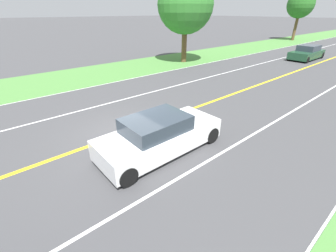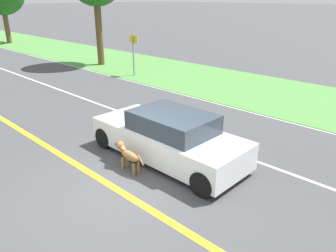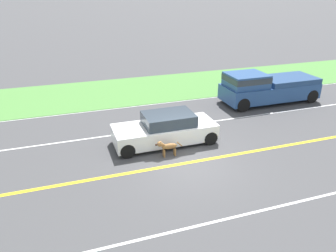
{
  "view_description": "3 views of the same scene",
  "coord_description": "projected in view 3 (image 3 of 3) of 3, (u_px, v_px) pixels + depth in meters",
  "views": [
    {
      "loc": [
        7.33,
        -3.89,
        4.5
      ],
      "look_at": [
        2.11,
        0.55,
        0.97
      ],
      "focal_mm": 24.0,
      "sensor_mm": 36.0,
      "label": 1
    },
    {
      "loc": [
        -3.89,
        -5.32,
        4.2
      ],
      "look_at": [
        1.65,
        -0.0,
        1.14
      ],
      "focal_mm": 35.0,
      "sensor_mm": 36.0,
      "label": 2
    },
    {
      "loc": [
        -10.41,
        4.38,
        6.54
      ],
      "look_at": [
        1.37,
        0.36,
        1.07
      ],
      "focal_mm": 35.0,
      "sensor_mm": 36.0,
      "label": 3
    }
  ],
  "objects": [
    {
      "name": "ego_car",
      "position": [
        165.0,
        130.0,
        14.31
      ],
      "size": [
        1.8,
        4.48,
        1.38
      ],
      "color": "white",
      "rests_on": "ground"
    },
    {
      "name": "dog",
      "position": [
        167.0,
        146.0,
        13.26
      ],
      "size": [
        0.25,
        1.16,
        0.74
      ],
      "rotation": [
        0.0,
        0.0,
        -0.04
      ],
      "color": "olive",
      "rests_on": "ground"
    },
    {
      "name": "lane_edge_line_right",
      "position": [
        143.0,
        105.0,
        19.01
      ],
      "size": [
        0.14,
        160.0,
        0.01
      ],
      "primitive_type": "cube",
      "color": "white",
      "rests_on": "ground"
    },
    {
      "name": "grass_verge_right",
      "position": [
        131.0,
        90.0,
        21.61
      ],
      "size": [
        6.0,
        160.0,
        0.03
      ],
      "primitive_type": "cube",
      "color": "#4C843D",
      "rests_on": "ground"
    },
    {
      "name": "ground_plane",
      "position": [
        188.0,
        163.0,
        12.94
      ],
      "size": [
        400.0,
        400.0,
        0.0
      ],
      "primitive_type": "plane",
      "color": "#424244"
    },
    {
      "name": "lane_dash_oncoming",
      "position": [
        231.0,
        218.0,
        9.91
      ],
      "size": [
        0.1,
        160.0,
        0.01
      ],
      "primitive_type": "cube",
      "color": "white",
      "rests_on": "ground"
    },
    {
      "name": "centre_divider_line",
      "position": [
        188.0,
        163.0,
        12.94
      ],
      "size": [
        0.18,
        160.0,
        0.01
      ],
      "primitive_type": "cube",
      "color": "yellow",
      "rests_on": "ground"
    },
    {
      "name": "pickup_truck",
      "position": [
        266.0,
        87.0,
        19.14
      ],
      "size": [
        2.12,
        5.72,
        1.85
      ],
      "color": "#284C84",
      "rests_on": "ground"
    },
    {
      "name": "lane_dash_same_dir",
      "position": [
        161.0,
        129.0,
        15.98
      ],
      "size": [
        0.1,
        160.0,
        0.01
      ],
      "primitive_type": "cube",
      "color": "white",
      "rests_on": "ground"
    }
  ]
}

